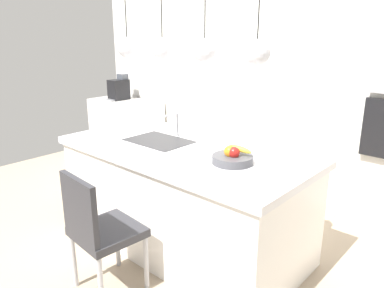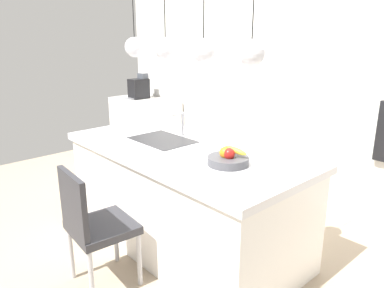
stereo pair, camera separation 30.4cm
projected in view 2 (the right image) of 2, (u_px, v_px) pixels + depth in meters
floor at (185, 242)px, 3.39m from camera, size 6.60×6.60×0.00m
back_wall at (298, 83)px, 4.08m from camera, size 6.00×0.10×2.60m
kitchen_island at (184, 196)px, 3.26m from camera, size 2.18×1.05×0.90m
sink_basin at (163, 140)px, 3.34m from camera, size 0.56×0.40×0.02m
faucet at (181, 121)px, 3.43m from camera, size 0.02×0.17×0.22m
fruit_bowl at (228, 158)px, 2.71m from camera, size 0.30×0.30×0.15m
side_counter at (145, 127)px, 5.80m from camera, size 1.10×0.60×0.84m
coffee_machine at (139, 88)px, 5.72m from camera, size 0.20×0.35×0.38m
chair_near at (93, 222)px, 2.68m from camera, size 0.48×0.47×0.92m
pendant_light_left at (135, 47)px, 3.38m from camera, size 0.18×0.18×0.78m
pendant_light_center_left at (165, 48)px, 3.06m from camera, size 0.18×0.18×0.78m
pendant_light_center_right at (203, 50)px, 2.74m from camera, size 0.18×0.18×0.78m
pendant_light_right at (251, 53)px, 2.42m from camera, size 0.18×0.18×0.78m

